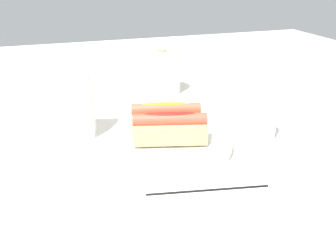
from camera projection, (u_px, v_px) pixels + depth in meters
name	position (u px, v px, depth m)	size (l,w,h in m)	color
ground_plane	(171.00, 147.00, 0.72)	(2.40, 2.40, 0.00)	silver
serving_bowl	(168.00, 140.00, 0.71)	(0.27, 0.27, 0.03)	white
hotdog_front	(170.00, 128.00, 0.67)	(0.16, 0.09, 0.06)	#DBB270
hotdog_back	(166.00, 117.00, 0.72)	(0.16, 0.08, 0.06)	tan
water_glass	(261.00, 121.00, 0.74)	(0.07, 0.07, 0.09)	white
paper_towel_roll	(162.00, 72.00, 1.00)	(0.11, 0.11, 0.13)	white
napkin_box	(67.00, 106.00, 0.73)	(0.11, 0.04, 0.15)	white
chopstick_near	(208.00, 189.00, 0.58)	(0.01, 0.01, 0.22)	black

